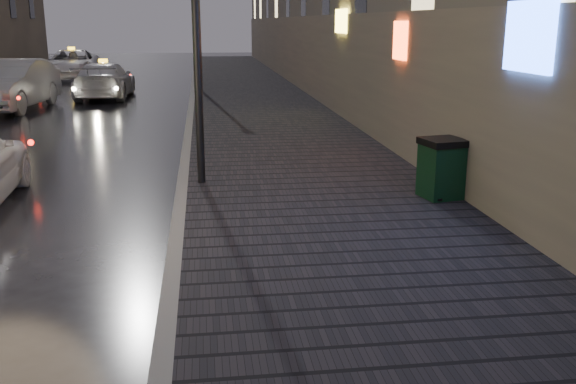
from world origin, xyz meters
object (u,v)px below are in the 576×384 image
trash_bin (442,168)px  taxi_mid (104,80)px  taxi_far (73,64)px  lamp_far (198,9)px  car_left_mid (11,85)px

trash_bin → taxi_mid: (-7.78, 16.77, 0.06)m
taxi_far → taxi_mid: bearing=-76.3°
lamp_far → taxi_far: 11.20m
lamp_far → taxi_far: size_ratio=0.95×
taxi_mid → taxi_far: taxi_far is taller
lamp_far → taxi_mid: (-3.83, -0.78, -2.78)m
lamp_far → taxi_far: lamp_far is taller
lamp_far → trash_bin: 18.22m
trash_bin → taxi_far: bearing=101.4°
taxi_far → lamp_far: bearing=-55.4°
car_left_mid → taxi_far: 12.48m
taxi_mid → trash_bin: bearing=115.9°
car_left_mid → taxi_mid: (2.69, 3.20, -0.15)m
car_left_mid → taxi_mid: car_left_mid is taller
lamp_far → car_left_mid: lamp_far is taller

